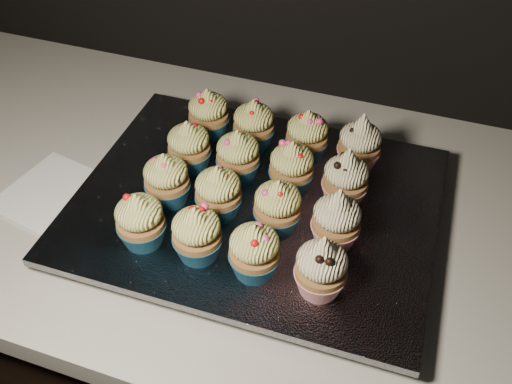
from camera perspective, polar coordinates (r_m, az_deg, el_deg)
cabinet at (r=1.28m, az=-10.12°, el=-13.36°), size 2.40×0.60×0.86m
worktop at (r=0.94m, az=-13.49°, el=1.62°), size 2.44×0.64×0.04m
napkin at (r=0.90m, az=-19.49°, el=-0.25°), size 0.17×0.17×0.00m
baking_tray at (r=0.81m, az=-0.00°, el=-1.97°), size 0.46×0.36×0.02m
foil_lining at (r=0.80m, az=-0.00°, el=-1.13°), size 0.50×0.39×0.01m
cupcake_0 at (r=0.73m, az=-11.50°, el=-2.81°), size 0.06×0.06×0.08m
cupcake_1 at (r=0.71m, az=-5.93°, el=-4.19°), size 0.06×0.06×0.08m
cupcake_2 at (r=0.69m, az=-0.17°, el=-5.92°), size 0.06×0.06×0.08m
cupcake_3 at (r=0.67m, az=6.54°, el=-7.51°), size 0.06×0.06×0.10m
cupcake_4 at (r=0.78m, az=-8.92°, el=1.21°), size 0.06×0.06×0.08m
cupcake_5 at (r=0.75m, az=-3.80°, el=-0.08°), size 0.06×0.06×0.08m
cupcake_6 at (r=0.74m, az=2.17°, el=-1.48°), size 0.06×0.06×0.08m
cupcake_7 at (r=0.72m, az=8.04°, el=-2.79°), size 0.06×0.06×0.10m
cupcake_8 at (r=0.83m, az=-6.71°, el=4.52°), size 0.06×0.06×0.08m
cupcake_9 at (r=0.81m, az=-1.82°, el=3.61°), size 0.06×0.06×0.08m
cupcake_10 at (r=0.79m, az=3.56°, el=2.46°), size 0.06×0.06×0.08m
cupcake_11 at (r=0.78m, az=8.94°, el=1.30°), size 0.06×0.06×0.10m
cupcake_12 at (r=0.89m, az=-4.77°, el=7.76°), size 0.06×0.06×0.08m
cupcake_13 at (r=0.86m, az=-0.24°, el=6.71°), size 0.06×0.06×0.08m
cupcake_14 at (r=0.85m, az=5.12°, el=5.62°), size 0.06×0.06×0.08m
cupcake_15 at (r=0.84m, az=10.32°, el=4.74°), size 0.06×0.06×0.10m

